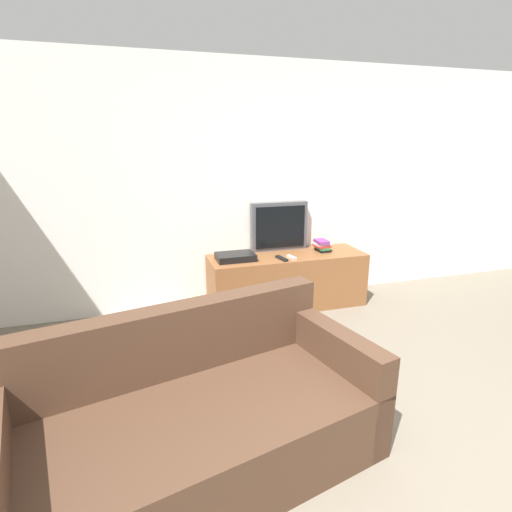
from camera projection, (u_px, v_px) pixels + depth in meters
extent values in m
cube|color=white|center=(261.00, 186.00, 4.38)|extent=(9.00, 0.06, 2.60)
cube|color=brown|center=(287.00, 280.00, 4.42)|extent=(1.71, 0.55, 0.59)
cube|color=#4C4C51|center=(279.00, 226.00, 4.47)|extent=(0.65, 0.08, 0.54)
cube|color=black|center=(280.00, 227.00, 4.43)|extent=(0.57, 0.01, 0.46)
cube|color=#4C3323|center=(199.00, 439.00, 2.19)|extent=(2.15, 1.35, 0.42)
cube|color=#4C3323|center=(172.00, 340.00, 2.39)|extent=(1.98, 0.60, 0.43)
cube|color=#4C3323|center=(331.00, 373.00, 2.60)|extent=(0.34, 0.94, 0.65)
cube|color=black|center=(323.00, 250.00, 4.48)|extent=(0.13, 0.19, 0.03)
cube|color=#2D753D|center=(322.00, 248.00, 4.47)|extent=(0.12, 0.19, 0.03)
cube|color=#B72D28|center=(322.00, 246.00, 4.46)|extent=(0.17, 0.20, 0.02)
cube|color=silver|center=(323.00, 244.00, 4.46)|extent=(0.17, 0.16, 0.02)
cube|color=#7A3884|center=(322.00, 242.00, 4.45)|extent=(0.13, 0.19, 0.03)
cube|color=#B7B7B7|center=(292.00, 257.00, 4.21)|extent=(0.07, 0.15, 0.02)
cube|color=black|center=(282.00, 258.00, 4.16)|extent=(0.08, 0.20, 0.02)
cube|color=black|center=(235.00, 257.00, 4.14)|extent=(0.40, 0.27, 0.07)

